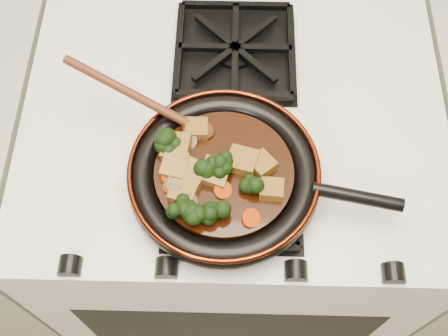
{
  "coord_description": "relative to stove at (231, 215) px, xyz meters",
  "views": [
    {
      "loc": [
        -0.01,
        1.15,
        1.75
      ],
      "look_at": [
        -0.01,
        1.55,
        0.97
      ],
      "focal_mm": 45.0,
      "sensor_mm": 36.0,
      "label": 1
    }
  ],
  "objects": [
    {
      "name": "broccoli_floret_3",
      "position": [
        -0.1,
        -0.1,
        0.52
      ],
      "size": [
        0.08,
        0.08,
        0.07
      ],
      "primitive_type": null,
      "rotation": [
        -0.09,
        -0.21,
        1.36
      ],
      "color": "black",
      "rests_on": "braising_sauce"
    },
    {
      "name": "mushroom_slice_2",
      "position": [
        -0.07,
        -0.08,
        0.52
      ],
      "size": [
        0.03,
        0.03,
        0.03
      ],
      "primitive_type": "cylinder",
      "rotation": [
        0.74,
        0.0,
        0.01
      ],
      "color": "#7B6047",
      "rests_on": "braising_sauce"
    },
    {
      "name": "burner_grate_front",
      "position": [
        0.0,
        -0.14,
        0.46
      ],
      "size": [
        0.23,
        0.23,
        0.03
      ],
      "primitive_type": null,
      "color": "black",
      "rests_on": "stove"
    },
    {
      "name": "skillet",
      "position": [
        -0.01,
        -0.14,
        0.49
      ],
      "size": [
        0.43,
        0.31,
        0.05
      ],
      "rotation": [
        0.0,
        0.0,
        -0.19
      ],
      "color": "black",
      "rests_on": "burner_grate_front"
    },
    {
      "name": "carrot_coin_3",
      "position": [
        -0.1,
        -0.15,
        0.51
      ],
      "size": [
        0.03,
        0.03,
        0.02
      ],
      "primitive_type": "cylinder",
      "rotation": [
        -0.13,
        0.33,
        0.0
      ],
      "color": "#BA3405",
      "rests_on": "braising_sauce"
    },
    {
      "name": "mushroom_slice_0",
      "position": [
        -0.07,
        -0.19,
        0.52
      ],
      "size": [
        0.03,
        0.03,
        0.03
      ],
      "primitive_type": "cylinder",
      "rotation": [
        0.82,
        0.0,
        0.01
      ],
      "color": "#7B6047",
      "rests_on": "braising_sauce"
    },
    {
      "name": "broccoli_floret_0",
      "position": [
        -0.02,
        -0.21,
        0.52
      ],
      "size": [
        0.07,
        0.08,
        0.07
      ],
      "primitive_type": null,
      "rotation": [
        -0.06,
        0.23,
        1.35
      ],
      "color": "black",
      "rests_on": "braising_sauce"
    },
    {
      "name": "tofu_cube_3",
      "position": [
        -0.09,
        -0.13,
        0.52
      ],
      "size": [
        0.05,
        0.05,
        0.03
      ],
      "primitive_type": "cube",
      "rotation": [
        0.05,
        -0.07,
        1.37
      ],
      "color": "brown",
      "rests_on": "braising_sauce"
    },
    {
      "name": "wooden_spoon",
      "position": [
        -0.12,
        -0.04,
        0.53
      ],
      "size": [
        0.15,
        0.08,
        0.24
      ],
      "rotation": [
        0.0,
        0.0,
        2.77
      ],
      "color": "#4B2310",
      "rests_on": "braising_sauce"
    },
    {
      "name": "mushroom_slice_1",
      "position": [
        -0.09,
        -0.17,
        0.52
      ],
      "size": [
        0.03,
        0.04,
        0.03
      ],
      "primitive_type": "cylinder",
      "rotation": [
        0.59,
        0.0,
        1.57
      ],
      "color": "#7B6047",
      "rests_on": "braising_sauce"
    },
    {
      "name": "stove",
      "position": [
        0.0,
        0.0,
        0.0
      ],
      "size": [
        0.76,
        0.6,
        0.9
      ],
      "primitive_type": "cube",
      "color": "silver",
      "rests_on": "ground"
    },
    {
      "name": "tofu_cube_0",
      "position": [
        0.06,
        -0.17,
        0.52
      ],
      "size": [
        0.04,
        0.04,
        0.02
      ],
      "primitive_type": "cube",
      "rotation": [
        -0.0,
        0.11,
        1.49
      ],
      "color": "brown",
      "rests_on": "braising_sauce"
    },
    {
      "name": "tofu_cube_4",
      "position": [
        -0.06,
        -0.15,
        0.52
      ],
      "size": [
        0.06,
        0.06,
        0.03
      ],
      "primitive_type": "cube",
      "rotation": [
        -0.11,
        0.07,
        2.65
      ],
      "color": "brown",
      "rests_on": "braising_sauce"
    },
    {
      "name": "carrot_coin_1",
      "position": [
        0.03,
        -0.22,
        0.51
      ],
      "size": [
        0.03,
        0.03,
        0.02
      ],
      "primitive_type": "cylinder",
      "rotation": [
        0.3,
        0.35,
        0.0
      ],
      "color": "#BA3405",
      "rests_on": "braising_sauce"
    },
    {
      "name": "tofu_cube_5",
      "position": [
        0.01,
        -0.12,
        0.52
      ],
      "size": [
        0.06,
        0.05,
        0.03
      ],
      "primitive_type": "cube",
      "rotation": [
        -0.07,
        0.04,
        1.28
      ],
      "color": "brown",
      "rests_on": "braising_sauce"
    },
    {
      "name": "braising_sauce",
      "position": [
        -0.01,
        -0.14,
        0.5
      ],
      "size": [
        0.22,
        0.22,
        0.02
      ],
      "primitive_type": "cylinder",
      "color": "black",
      "rests_on": "skillet"
    },
    {
      "name": "broccoli_floret_6",
      "position": [
        -0.08,
        -0.2,
        0.52
      ],
      "size": [
        0.07,
        0.07,
        0.06
      ],
      "primitive_type": null,
      "rotation": [
        -0.06,
        -0.04,
        2.78
      ],
      "color": "black",
      "rests_on": "braising_sauce"
    },
    {
      "name": "tofu_cube_6",
      "position": [
        -0.06,
        -0.06,
        0.52
      ],
      "size": [
        0.04,
        0.04,
        0.02
      ],
      "primitive_type": "cube",
      "rotation": [
        0.01,
        0.08,
        1.59
      ],
      "color": "brown",
      "rests_on": "braising_sauce"
    },
    {
      "name": "carrot_coin_0",
      "position": [
        -0.02,
        -0.17,
        0.51
      ],
      "size": [
        0.03,
        0.03,
        0.02
      ],
      "primitive_type": "cylinder",
      "rotation": [
        0.32,
        0.31,
        0.0
      ],
      "color": "#BA3405",
      "rests_on": "braising_sauce"
    },
    {
      "name": "carrot_coin_4",
      "position": [
        0.01,
        -0.11,
        0.51
      ],
      "size": [
        0.03,
        0.03,
        0.02
      ],
      "primitive_type": "cylinder",
      "rotation": [
        0.29,
        0.17,
        0.0
      ],
      "color": "#BA3405",
      "rests_on": "braising_sauce"
    },
    {
      "name": "tofu_cube_8",
      "position": [
        -0.08,
        -0.18,
        0.52
      ],
      "size": [
        0.05,
        0.04,
        0.02
      ],
      "primitive_type": "cube",
      "rotation": [
        0.02,
        0.03,
        2.86
      ],
      "color": "brown",
      "rests_on": "braising_sauce"
    },
    {
      "name": "broccoli_floret_2",
      "position": [
        0.03,
        -0.16,
        0.52
      ],
      "size": [
        0.07,
        0.07,
        0.07
      ],
      "primitive_type": null,
      "rotation": [
        0.22,
        -0.16,
        1.36
      ],
      "color": "black",
      "rests_on": "braising_sauce"
    },
    {
      "name": "tofu_cube_1",
      "position": [
        -0.09,
        -0.1,
        0.52
      ],
      "size": [
        0.05,
        0.05,
        0.03
      ],
      "primitive_type": "cube",
      "rotation": [
        -0.04,
        0.1,
        3.0
      ],
      "color": "brown",
      "rests_on": "braising_sauce"
    },
    {
      "name": "burner_grate_back",
      "position": [
        0.0,
        0.14,
        0.46
      ],
      "size": [
        0.23,
        0.23,
        0.03
      ],
      "primitive_type": null,
      "color": "black",
      "rests_on": "stove"
    },
    {
      "name": "broccoli_floret_4",
      "position": [
        -0.06,
        -0.21,
        0.52
      ],
      "size": [
        0.09,
        0.08,
        0.07
      ],
      "primitive_type": null,
      "rotation": [
        -0.14,
        0.11,
        2.64
      ],
      "color": "black",
      "rests_on": "braising_sauce"
    },
    {
      "name": "mushroom_slice_4",
      "position": [
        -0.09,
        -0.16,
        0.52
      ],
      "size": [
        0.04,
        0.04,
        0.03
      ],
      "primitive_type": "cylinder",
      "rotation": [
        0.85,
        0.0,
        2.85
      ],
      "color": "#7B6047",
      "rests_on": "braising_sauce"
    },
    {
      "name": "broccoli_floret_5",
      "position": [
        -0.01,
        -0.13,
        0.52
      ],
      "size": [
        0.07,
        0.07,
        0.07
      ],
      "primitive_type": null,
      "rotation": [
        -0.23,
        0.06,
        2.98
      ],
      "color": "black",
      "rests_on": "braising_sauce"
    },
    {
      "name": "broccoli_floret_1",
      "position": [
        -0.03,
        -0.14,
        0.52
      ],
      "size": [
        0.08,
        0.08,
        0.07
      ],
      "primitive_type": null,
      "rotation": [
        -0.03,
        -0.2,
        1.27
      ],
      "color": "black",
      "rests_on": "braising_sauce"
    },
    {
      "name": "tofu_cube_7",
      "position": [
        -0.03,
        -0.14,
        0.52
      ],
      "size": [
        0.06,
        0.06,
        0.03
      ],
      "primitive_type": "cube",
      "rotation": [
        0.1,
        -0.05,
        1.26
      ],
      "color": "brown",
      "rests_on": "braising_sauce"
    },
    {
      "name": "mushroom_slice_3",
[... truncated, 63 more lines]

